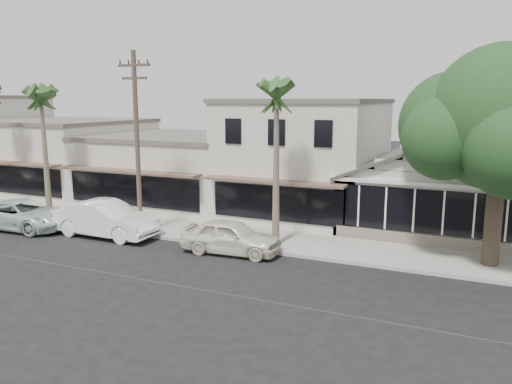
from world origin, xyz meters
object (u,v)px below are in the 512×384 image
at_px(car_0, 231,237).
at_px(shade_tree, 500,122).
at_px(car_1, 106,219).
at_px(car_2, 23,215).
at_px(utility_pole, 137,139).

height_order(car_0, shade_tree, shade_tree).
distance_m(car_1, shade_tree, 18.14).
relative_size(car_0, car_2, 0.81).
bearing_deg(shade_tree, car_1, -170.63).
xyz_separation_m(car_0, shade_tree, (10.34, 2.77, 5.07)).
distance_m(car_0, car_1, 6.88).
xyz_separation_m(car_2, shade_tree, (22.22, 3.45, 5.06)).
relative_size(car_2, shade_tree, 0.62).
height_order(car_0, car_2, car_2).
bearing_deg(utility_pole, car_1, -144.17).
relative_size(utility_pole, car_1, 1.66).
distance_m(utility_pole, car_1, 4.23).
bearing_deg(utility_pole, car_2, -166.04).
distance_m(utility_pole, shade_tree, 16.03).
bearing_deg(utility_pole, car_0, -9.20).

